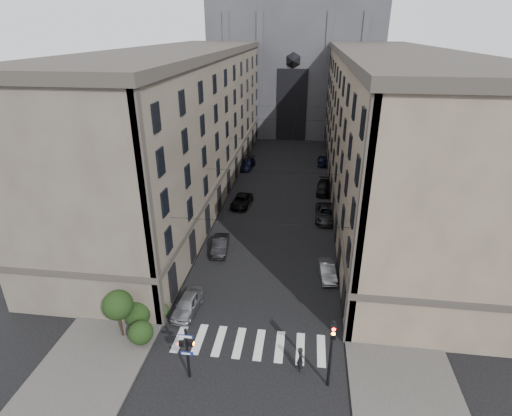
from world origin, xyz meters
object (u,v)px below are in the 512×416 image
at_px(car_left_far, 247,164).
at_px(car_right_near, 327,271).
at_px(car_left_midfar, 242,201).
at_px(traffic_light_right, 331,347).
at_px(pedestrian, 300,359).
at_px(car_right_midfar, 324,187).
at_px(car_right_far, 322,161).
at_px(pedestrian_signal_left, 187,350).
at_px(car_right_midnear, 326,213).
at_px(gothic_tower, 296,45).
at_px(car_left_midnear, 220,245).
at_px(car_left_near, 187,304).

distance_m(car_left_far, car_right_near, 32.48).
bearing_deg(car_left_far, car_left_midfar, -78.40).
height_order(traffic_light_right, pedestrian, traffic_light_right).
distance_m(car_right_midfar, car_right_far, 12.47).
xyz_separation_m(traffic_light_right, car_right_far, (0.60, 46.23, -2.59)).
bearing_deg(car_left_midfar, pedestrian_signal_left, -83.15).
height_order(car_left_midfar, car_left_far, car_left_far).
distance_m(car_left_midfar, car_right_midnear, 11.12).
height_order(traffic_light_right, car_right_midfar, traffic_light_right).
relative_size(traffic_light_right, car_right_near, 1.31).
bearing_deg(gothic_tower, pedestrian, -87.00).
height_order(pedestrian_signal_left, car_right_far, pedestrian_signal_left).
bearing_deg(gothic_tower, car_left_midnear, -94.90).
xyz_separation_m(car_left_far, car_right_midfar, (12.40, -9.01, 0.01)).
bearing_deg(car_left_far, gothic_tower, 83.93).
xyz_separation_m(car_left_far, car_right_far, (12.40, 3.46, -0.03)).
bearing_deg(gothic_tower, car_right_midfar, -81.03).
bearing_deg(car_left_near, car_left_far, 95.65).
bearing_deg(traffic_light_right, car_left_near, 151.32).
height_order(car_right_near, pedestrian, pedestrian).
bearing_deg(car_left_near, pedestrian, -23.73).
bearing_deg(car_right_midfar, car_right_far, 93.96).
distance_m(traffic_light_right, car_right_midnear, 25.14).
height_order(car_right_midnear, car_right_far, car_right_midnear).
relative_size(car_left_far, car_right_far, 1.23).
xyz_separation_m(car_left_near, car_left_midnear, (0.62, 9.80, -0.00)).
height_order(car_left_midfar, car_right_midnear, car_right_midnear).
height_order(pedestrian_signal_left, car_left_midfar, pedestrian_signal_left).
distance_m(car_right_midnear, car_right_midfar, 8.75).
relative_size(gothic_tower, car_right_midnear, 10.36).
xyz_separation_m(car_left_midnear, car_left_midfar, (0.31, 11.82, -0.05)).
xyz_separation_m(car_right_midfar, pedestrian, (-2.43, -32.68, 0.22)).
distance_m(traffic_light_right, car_left_far, 44.44).
distance_m(gothic_tower, car_left_midnear, 59.85).
distance_m(car_left_near, car_left_midfar, 21.64).
bearing_deg(car_right_near, gothic_tower, 88.78).
height_order(car_left_near, car_right_midnear, car_right_midnear).
bearing_deg(traffic_light_right, car_left_far, 105.42).
distance_m(traffic_light_right, car_left_midnear, 19.21).
height_order(pedestrian_signal_left, car_left_midnear, pedestrian_signal_left).
height_order(traffic_light_right, car_right_midnear, traffic_light_right).
bearing_deg(car_left_midfar, car_right_far, 64.45).
bearing_deg(traffic_light_right, pedestrian_signal_left, -177.36).
height_order(car_left_midfar, car_right_near, car_left_midfar).
bearing_deg(pedestrian, car_right_midnear, -22.26).
distance_m(car_left_near, car_left_midnear, 9.82).
xyz_separation_m(traffic_light_right, car_left_midfar, (-10.19, 27.70, -2.62)).
distance_m(car_left_midfar, car_right_midfar, 12.37).
relative_size(car_left_near, car_left_midnear, 0.97).
bearing_deg(car_left_midnear, gothic_tower, 79.15).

